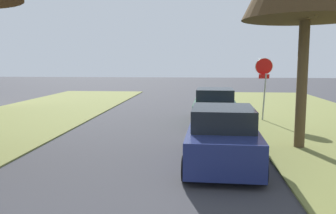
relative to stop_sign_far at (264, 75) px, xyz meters
name	(u,v)px	position (x,y,z in m)	size (l,w,h in m)	color
stop_sign_far	(264,75)	(0.00, 0.00, 0.00)	(0.82, 0.77, 2.90)	#9EA0A5
parked_sedan_navy	(222,137)	(-2.33, -7.17, -1.42)	(2.06, 4.46, 1.57)	navy
parked_sedan_green	(215,107)	(-2.28, -0.73, -1.42)	(2.06, 4.46, 1.57)	#28663D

